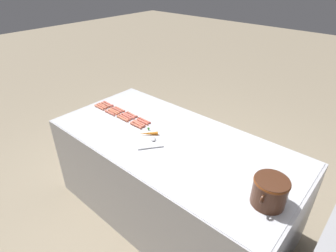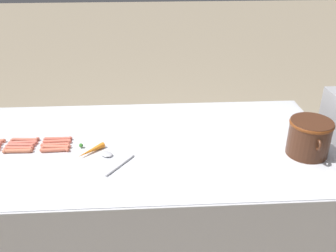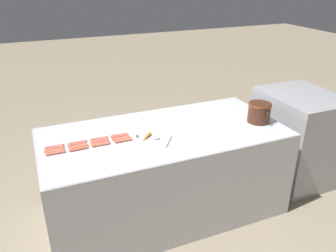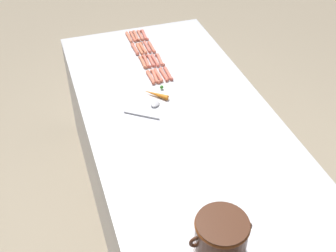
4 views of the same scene
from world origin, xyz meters
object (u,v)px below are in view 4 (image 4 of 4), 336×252
at_px(hot_dog_0, 144,35).
at_px(bean_pot, 221,236).
at_px(hot_dog_15, 155,76).
at_px(hot_dog_9, 144,48).
at_px(hot_dog_16, 129,37).
at_px(hot_dog_2, 160,60).
at_px(hot_dog_11, 159,75).
at_px(hot_dog_4, 140,35).
at_px(hot_dog_7, 164,74).
at_px(hot_dog_6, 155,60).
at_px(hot_dog_10, 151,61).
at_px(hot_dog_14, 147,61).
at_px(hot_dog_18, 143,62).
at_px(hot_dog_19, 151,77).
at_px(hot_dog_1, 152,47).
at_px(hot_dog_13, 140,49).
at_px(hot_dog_5, 147,47).
at_px(hot_dog_8, 136,36).
at_px(carrot, 156,94).
at_px(hot_dog_17, 135,49).
at_px(serving_spoon, 151,108).
at_px(hot_dog_12, 133,36).
at_px(hot_dog_3, 168,73).

height_order(hot_dog_0, bean_pot, bean_pot).
height_order(hot_dog_0, hot_dog_15, same).
height_order(hot_dog_9, hot_dog_16, same).
height_order(hot_dog_2, bean_pot, bean_pot).
bearing_deg(hot_dog_11, hot_dog_2, -109.58).
xyz_separation_m(hot_dog_0, bean_pot, (0.22, 1.92, 0.10)).
relative_size(hot_dog_4, hot_dog_7, 1.00).
height_order(hot_dog_6, hot_dog_10, same).
bearing_deg(hot_dog_2, hot_dog_14, -4.36).
bearing_deg(hot_dog_18, hot_dog_19, 89.39).
bearing_deg(hot_dog_18, hot_dog_1, -122.97).
bearing_deg(hot_dog_13, hot_dog_19, 85.49).
height_order(hot_dog_4, hot_dog_7, same).
height_order(hot_dog_5, hot_dog_19, same).
bearing_deg(hot_dog_15, hot_dog_10, -99.10).
bearing_deg(hot_dog_16, hot_dog_4, -180.00).
height_order(hot_dog_8, bean_pot, bean_pot).
height_order(hot_dog_0, hot_dog_4, same).
xyz_separation_m(hot_dog_8, carrot, (0.08, 0.77, 0.00)).
bearing_deg(hot_dog_8, hot_dog_16, 5.36).
relative_size(hot_dog_15, hot_dog_17, 1.00).
height_order(hot_dog_1, serving_spoon, hot_dog_1).
xyz_separation_m(hot_dog_7, hot_dog_12, (0.06, -0.57, 0.00)).
height_order(hot_dog_6, hot_dog_8, same).
bearing_deg(hot_dog_4, hot_dog_8, -10.02).
distance_m(hot_dog_1, hot_dog_11, 0.37).
bearing_deg(hot_dog_13, bean_pot, 85.77).
height_order(hot_dog_4, hot_dog_18, same).
height_order(hot_dog_10, hot_dog_12, same).
height_order(hot_dog_2, hot_dog_9, same).
distance_m(hot_dog_12, bean_pot, 1.93).
relative_size(hot_dog_12, serving_spoon, 0.68).
relative_size(hot_dog_10, hot_dog_18, 1.00).
bearing_deg(hot_dog_4, carrot, 81.68).
height_order(hot_dog_12, bean_pot, bean_pot).
relative_size(hot_dog_9, carrot, 1.13).
distance_m(hot_dog_9, hot_dog_10, 0.18).
height_order(hot_dog_3, hot_dog_5, same).
bearing_deg(hot_dog_6, hot_dog_18, -2.69).
height_order(hot_dog_9, hot_dog_11, same).
xyz_separation_m(hot_dog_7, hot_dog_15, (0.06, 0.01, 0.00)).
bearing_deg(hot_dog_19, hot_dog_2, -122.84).
relative_size(hot_dog_0, hot_dog_14, 1.00).
distance_m(hot_dog_1, hot_dog_15, 0.39).
relative_size(hot_dog_4, hot_dog_9, 1.00).
height_order(hot_dog_16, bean_pot, bean_pot).
bearing_deg(hot_dog_12, hot_dog_10, 94.99).
bearing_deg(hot_dog_1, hot_dog_15, 76.82).
bearing_deg(hot_dog_16, carrot, 88.28).
height_order(hot_dog_10, hot_dog_18, same).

